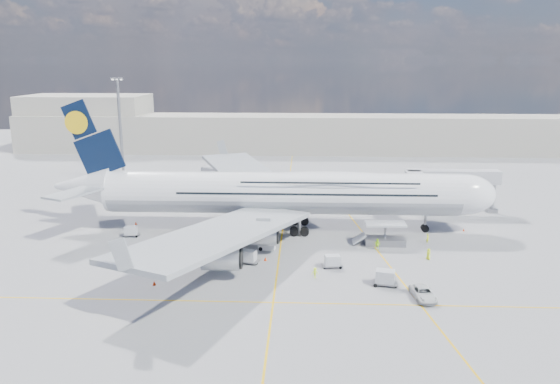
{
  "coord_description": "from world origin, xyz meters",
  "views": [
    {
      "loc": [
        3.62,
        -82.6,
        29.29
      ],
      "look_at": [
        -0.38,
        8.0,
        7.4
      ],
      "focal_mm": 35.0,
      "sensor_mm": 36.0,
      "label": 1
    }
  ],
  "objects_px": {
    "cone_wing_left_inner": "(215,205)",
    "cone_tail": "(136,223)",
    "dolly_row_b": "(154,244)",
    "dolly_nose_near": "(332,261)",
    "crew_van": "(428,254)",
    "cone_nose": "(464,230)",
    "jet_bridge": "(440,181)",
    "dolly_row_c": "(248,256)",
    "cone_wing_left_outer": "(259,193)",
    "cone_wing_right_inner": "(265,259)",
    "crew_nose": "(428,238)",
    "cone_wing_right_outer": "(154,283)",
    "catering_truck_inner": "(213,192)",
    "crew_wing": "(241,257)",
    "crew_tug": "(315,273)",
    "dolly_nose_far": "(385,277)",
    "light_mast": "(121,130)",
    "dolly_row_a": "(173,260)",
    "airliner": "(284,192)",
    "dolly_back": "(131,231)",
    "service_van": "(423,293)",
    "baggage_tug": "(267,245)",
    "cargo_loader": "(384,237)",
    "catering_truck_outer": "(215,176)",
    "crew_loader": "(378,244)"
  },
  "relations": [
    {
      "from": "dolly_back",
      "to": "catering_truck_inner",
      "type": "bearing_deg",
      "value": 60.39
    },
    {
      "from": "dolly_nose_far",
      "to": "crew_wing",
      "type": "distance_m",
      "value": 21.4
    },
    {
      "from": "dolly_row_b",
      "to": "dolly_nose_near",
      "type": "distance_m",
      "value": 29.66
    },
    {
      "from": "airliner",
      "to": "dolly_row_b",
      "type": "xyz_separation_m",
      "value": [
        -20.83,
        -9.59,
        -6.51
      ]
    },
    {
      "from": "catering_truck_outer",
      "to": "crew_wing",
      "type": "relative_size",
      "value": 3.89
    },
    {
      "from": "jet_bridge",
      "to": "cargo_loader",
      "type": "distance_m",
      "value": 22.93
    },
    {
      "from": "jet_bridge",
      "to": "crew_van",
      "type": "xyz_separation_m",
      "value": [
        -7.21,
        -24.85,
        -5.97
      ]
    },
    {
      "from": "cone_wing_left_inner",
      "to": "crew_nose",
      "type": "bearing_deg",
      "value": -29.25
    },
    {
      "from": "service_van",
      "to": "crew_wing",
      "type": "bearing_deg",
      "value": 148.75
    },
    {
      "from": "cone_wing_left_outer",
      "to": "cone_wing_right_inner",
      "type": "height_order",
      "value": "cone_wing_right_inner"
    },
    {
      "from": "cargo_loader",
      "to": "baggage_tug",
      "type": "height_order",
      "value": "cargo_loader"
    },
    {
      "from": "cone_wing_left_inner",
      "to": "cone_tail",
      "type": "relative_size",
      "value": 0.91
    },
    {
      "from": "dolly_row_a",
      "to": "dolly_row_c",
      "type": "xyz_separation_m",
      "value": [
        11.17,
        0.19,
        0.74
      ]
    },
    {
      "from": "cone_wing_right_outer",
      "to": "cone_wing_right_inner",
      "type": "bearing_deg",
      "value": 34.53
    },
    {
      "from": "dolly_row_b",
      "to": "dolly_nose_near",
      "type": "height_order",
      "value": "dolly_nose_near"
    },
    {
      "from": "crew_wing",
      "to": "cone_nose",
      "type": "distance_m",
      "value": 41.27
    },
    {
      "from": "dolly_nose_near",
      "to": "cone_wing_left_inner",
      "type": "relative_size",
      "value": 5.65
    },
    {
      "from": "catering_truck_inner",
      "to": "jet_bridge",
      "type": "bearing_deg",
      "value": -20.33
    },
    {
      "from": "airliner",
      "to": "crew_van",
      "type": "distance_m",
      "value": 26.99
    },
    {
      "from": "crew_nose",
      "to": "cone_wing_right_outer",
      "type": "relative_size",
      "value": 2.57
    },
    {
      "from": "cone_wing_left_inner",
      "to": "dolly_row_b",
      "type": "bearing_deg",
      "value": -103.14
    },
    {
      "from": "catering_truck_outer",
      "to": "cone_wing_right_inner",
      "type": "distance_m",
      "value": 54.13
    },
    {
      "from": "dolly_row_b",
      "to": "cone_wing_left_outer",
      "type": "relative_size",
      "value": 6.4
    },
    {
      "from": "cone_tail",
      "to": "crew_van",
      "type": "bearing_deg",
      "value": -17.71
    },
    {
      "from": "dolly_row_c",
      "to": "cone_wing_left_outer",
      "type": "relative_size",
      "value": 6.22
    },
    {
      "from": "dolly_nose_near",
      "to": "service_van",
      "type": "height_order",
      "value": "dolly_nose_near"
    },
    {
      "from": "baggage_tug",
      "to": "cone_wing_right_outer",
      "type": "distance_m",
      "value": 20.39
    },
    {
      "from": "crew_loader",
      "to": "cone_tail",
      "type": "xyz_separation_m",
      "value": [
        -42.49,
        11.92,
        -0.65
      ]
    },
    {
      "from": "dolly_row_a",
      "to": "crew_nose",
      "type": "height_order",
      "value": "crew_nose"
    },
    {
      "from": "dolly_row_a",
      "to": "crew_nose",
      "type": "distance_m",
      "value": 41.22
    },
    {
      "from": "crew_loader",
      "to": "cone_wing_left_outer",
      "type": "relative_size",
      "value": 3.38
    },
    {
      "from": "crew_van",
      "to": "cone_nose",
      "type": "height_order",
      "value": "crew_van"
    },
    {
      "from": "dolly_row_a",
      "to": "dolly_nose_near",
      "type": "height_order",
      "value": "dolly_nose_near"
    },
    {
      "from": "crew_wing",
      "to": "crew_tug",
      "type": "bearing_deg",
      "value": -118.33
    },
    {
      "from": "cargo_loader",
      "to": "crew_loader",
      "type": "height_order",
      "value": "cargo_loader"
    },
    {
      "from": "jet_bridge",
      "to": "cone_tail",
      "type": "relative_size",
      "value": 31.41
    },
    {
      "from": "airliner",
      "to": "dolly_row_a",
      "type": "height_order",
      "value": "airliner"
    },
    {
      "from": "cone_wing_left_inner",
      "to": "cone_tail",
      "type": "distance_m",
      "value": 18.44
    },
    {
      "from": "service_van",
      "to": "crew_van",
      "type": "relative_size",
      "value": 3.03
    },
    {
      "from": "dolly_row_c",
      "to": "dolly_nose_far",
      "type": "xyz_separation_m",
      "value": [
        19.11,
        -7.39,
        0.09
      ]
    },
    {
      "from": "dolly_nose_near",
      "to": "baggage_tug",
      "type": "bearing_deg",
      "value": 137.57
    },
    {
      "from": "dolly_row_b",
      "to": "cone_wing_left_inner",
      "type": "distance_m",
      "value": 25.88
    },
    {
      "from": "dolly_row_a",
      "to": "dolly_row_c",
      "type": "bearing_deg",
      "value": -3.83
    },
    {
      "from": "dolly_back",
      "to": "service_van",
      "type": "relative_size",
      "value": 0.56
    },
    {
      "from": "dolly_row_c",
      "to": "crew_tug",
      "type": "xyz_separation_m",
      "value": [
        9.8,
        -5.22,
        -0.3
      ]
    },
    {
      "from": "jet_bridge",
      "to": "dolly_row_c",
      "type": "height_order",
      "value": "jet_bridge"
    },
    {
      "from": "jet_bridge",
      "to": "dolly_nose_far",
      "type": "distance_m",
      "value": 38.56
    },
    {
      "from": "jet_bridge",
      "to": "light_mast",
      "type": "relative_size",
      "value": 0.74
    },
    {
      "from": "service_van",
      "to": "cone_wing_left_outer",
      "type": "distance_m",
      "value": 59.84
    },
    {
      "from": "dolly_row_a",
      "to": "cone_wing_left_inner",
      "type": "distance_m",
      "value": 32.49
    }
  ]
}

